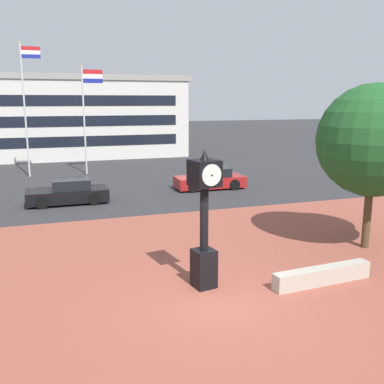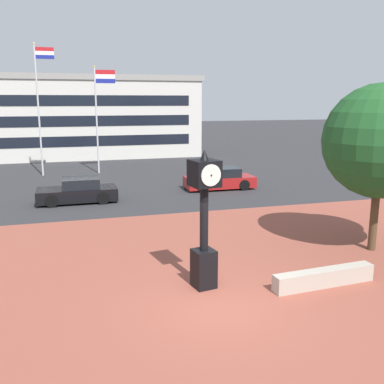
{
  "view_description": "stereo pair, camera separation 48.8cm",
  "coord_description": "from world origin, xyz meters",
  "px_view_note": "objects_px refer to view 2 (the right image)",
  "views": [
    {
      "loc": [
        -4.0,
        -9.73,
        5.23
      ],
      "look_at": [
        -0.3,
        1.39,
        2.77
      ],
      "focal_mm": 40.67,
      "sensor_mm": 36.0,
      "label": 1
    },
    {
      "loc": [
        -3.53,
        -9.88,
        5.23
      ],
      "look_at": [
        -0.3,
        1.39,
        2.77
      ],
      "focal_mm": 40.67,
      "sensor_mm": 36.0,
      "label": 2
    }
  ],
  "objects_px": {
    "car_street_near": "(220,180)",
    "car_street_mid": "(78,192)",
    "street_clock": "(204,220)",
    "civic_building": "(62,116)",
    "plaza_tree": "(383,143)",
    "flagpole_primary": "(39,102)",
    "flagpole_secondary": "(99,111)"
  },
  "relations": [
    {
      "from": "street_clock",
      "to": "car_street_near",
      "type": "bearing_deg",
      "value": 57.98
    },
    {
      "from": "street_clock",
      "to": "flagpole_secondary",
      "type": "bearing_deg",
      "value": 82.86
    },
    {
      "from": "car_street_near",
      "to": "civic_building",
      "type": "xyz_separation_m",
      "value": [
        -9.1,
        20.99,
        3.19
      ]
    },
    {
      "from": "car_street_mid",
      "to": "civic_building",
      "type": "xyz_separation_m",
      "value": [
        -0.74,
        22.27,
        3.19
      ]
    },
    {
      "from": "flagpole_primary",
      "to": "civic_building",
      "type": "distance_m",
      "value": 13.13
    },
    {
      "from": "car_street_mid",
      "to": "civic_building",
      "type": "height_order",
      "value": "civic_building"
    },
    {
      "from": "street_clock",
      "to": "plaza_tree",
      "type": "distance_m",
      "value": 7.33
    },
    {
      "from": "street_clock",
      "to": "flagpole_secondary",
      "type": "distance_m",
      "value": 21.43
    },
    {
      "from": "street_clock",
      "to": "flagpole_secondary",
      "type": "xyz_separation_m",
      "value": [
        -1.24,
        21.25,
        2.51
      ]
    },
    {
      "from": "car_street_near",
      "to": "flagpole_primary",
      "type": "bearing_deg",
      "value": 53.67
    },
    {
      "from": "car_street_near",
      "to": "flagpole_primary",
      "type": "height_order",
      "value": "flagpole_primary"
    },
    {
      "from": "street_clock",
      "to": "car_street_near",
      "type": "distance_m",
      "value": 14.31
    },
    {
      "from": "plaza_tree",
      "to": "car_street_mid",
      "type": "height_order",
      "value": "plaza_tree"
    },
    {
      "from": "civic_building",
      "to": "car_street_mid",
      "type": "bearing_deg",
      "value": -88.1
    },
    {
      "from": "car_street_near",
      "to": "flagpole_secondary",
      "type": "xyz_separation_m",
      "value": [
        -6.47,
        8.0,
        3.94
      ]
    },
    {
      "from": "plaza_tree",
      "to": "flagpole_secondary",
      "type": "xyz_separation_m",
      "value": [
        -8.19,
        19.75,
        0.71
      ]
    },
    {
      "from": "car_street_near",
      "to": "flagpole_primary",
      "type": "relative_size",
      "value": 0.46
    },
    {
      "from": "flagpole_primary",
      "to": "civic_building",
      "type": "height_order",
      "value": "flagpole_primary"
    },
    {
      "from": "flagpole_primary",
      "to": "flagpole_secondary",
      "type": "height_order",
      "value": "flagpole_primary"
    },
    {
      "from": "street_clock",
      "to": "civic_building",
      "type": "xyz_separation_m",
      "value": [
        -3.87,
        34.24,
        1.76
      ]
    },
    {
      "from": "street_clock",
      "to": "civic_building",
      "type": "height_order",
      "value": "civic_building"
    },
    {
      "from": "street_clock",
      "to": "car_street_mid",
      "type": "height_order",
      "value": "street_clock"
    },
    {
      "from": "car_street_mid",
      "to": "street_clock",
      "type": "bearing_deg",
      "value": -165.47
    },
    {
      "from": "civic_building",
      "to": "car_street_near",
      "type": "bearing_deg",
      "value": -66.57
    },
    {
      "from": "car_street_near",
      "to": "car_street_mid",
      "type": "xyz_separation_m",
      "value": [
        -8.36,
        -1.28,
        0.0
      ]
    },
    {
      "from": "civic_building",
      "to": "plaza_tree",
      "type": "bearing_deg",
      "value": -71.72
    },
    {
      "from": "plaza_tree",
      "to": "flagpole_primary",
      "type": "relative_size",
      "value": 0.65
    },
    {
      "from": "plaza_tree",
      "to": "flagpole_primary",
      "type": "bearing_deg",
      "value": 121.64
    },
    {
      "from": "plaza_tree",
      "to": "civic_building",
      "type": "xyz_separation_m",
      "value": [
        -10.82,
        32.74,
        -0.04
      ]
    },
    {
      "from": "plaza_tree",
      "to": "civic_building",
      "type": "bearing_deg",
      "value": 108.28
    },
    {
      "from": "plaza_tree",
      "to": "flagpole_secondary",
      "type": "bearing_deg",
      "value": 112.52
    },
    {
      "from": "plaza_tree",
      "to": "flagpole_primary",
      "type": "height_order",
      "value": "flagpole_primary"
    }
  ]
}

